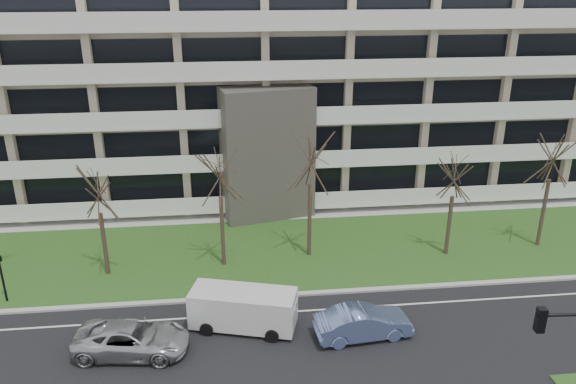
{
  "coord_description": "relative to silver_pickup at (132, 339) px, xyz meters",
  "views": [
    {
      "loc": [
        -2.61,
        -17.3,
        16.0
      ],
      "look_at": [
        0.44,
        10.0,
        5.09
      ],
      "focal_mm": 35.0,
      "sensor_mm": 36.0,
      "label": 1
    }
  ],
  "objects": [
    {
      "name": "grass_verge",
      "position": [
        7.22,
        8.88,
        -0.68
      ],
      "size": [
        90.0,
        10.0,
        0.06
      ],
      "primitive_type": "cube",
      "color": "#22511B",
      "rests_on": "ground"
    },
    {
      "name": "curb",
      "position": [
        7.22,
        3.88,
        -0.65
      ],
      "size": [
        90.0,
        0.35,
        0.12
      ],
      "primitive_type": "cube",
      "color": "#B2B2AD",
      "rests_on": "ground"
    },
    {
      "name": "sidewalk",
      "position": [
        7.22,
        14.38,
        -0.67
      ],
      "size": [
        90.0,
        2.0,
        0.08
      ],
      "primitive_type": "cube",
      "color": "#B2B2AD",
      "rests_on": "ground"
    },
    {
      "name": "lane_edge_line",
      "position": [
        7.22,
        2.38,
        -0.7
      ],
      "size": [
        90.0,
        0.12,
        0.01
      ],
      "primitive_type": "cube",
      "color": "white",
      "rests_on": "ground"
    },
    {
      "name": "apartment_building",
      "position": [
        7.21,
        21.2,
        6.91
      ],
      "size": [
        60.5,
        15.1,
        18.75
      ],
      "color": "#BFAF94",
      "rests_on": "ground"
    },
    {
      "name": "silver_pickup",
      "position": [
        0.0,
        0.0,
        0.0
      ],
      "size": [
        5.34,
        2.95,
        1.41
      ],
      "primitive_type": "imported",
      "rotation": [
        0.0,
        0.0,
        1.45
      ],
      "color": "#BABDC2",
      "rests_on": "ground"
    },
    {
      "name": "blue_sedan",
      "position": [
        10.51,
        0.0,
        0.04
      ],
      "size": [
        4.65,
        2.03,
        1.49
      ],
      "primitive_type": "imported",
      "rotation": [
        0.0,
        0.0,
        1.68
      ],
      "color": "#768ECE",
      "rests_on": "ground"
    },
    {
      "name": "white_van",
      "position": [
        5.08,
        1.35,
        0.45
      ],
      "size": [
        5.29,
        3.12,
        1.93
      ],
      "rotation": [
        0.0,
        0.0,
        -0.28
      ],
      "color": "silver",
      "rests_on": "ground"
    },
    {
      "name": "pedestrian_signal",
      "position": [
        -7.08,
        4.92,
        1.07
      ],
      "size": [
        0.32,
        0.28,
        2.8
      ],
      "rotation": [
        0.0,
        0.0,
        -0.37
      ],
      "color": "black",
      "rests_on": "ground"
    },
    {
      "name": "tree_2",
      "position": [
        -2.41,
        7.27,
        4.49
      ],
      "size": [
        3.34,
        3.34,
        6.69
      ],
      "color": "#382B21",
      "rests_on": "ground"
    },
    {
      "name": "tree_3",
      "position": [
        4.1,
        7.61,
        5.26
      ],
      "size": [
        3.84,
        3.84,
        7.67
      ],
      "color": "#382B21",
      "rests_on": "ground"
    },
    {
      "name": "tree_4",
      "position": [
        9.2,
        8.23,
        5.67
      ],
      "size": [
        4.1,
        4.1,
        8.2
      ],
      "color": "#382B21",
      "rests_on": "ground"
    },
    {
      "name": "tree_5",
      "position": [
        17.44,
        7.46,
        4.49
      ],
      "size": [
        3.35,
        3.35,
        6.69
      ],
      "color": "#382B21",
      "rests_on": "ground"
    },
    {
      "name": "tree_6",
      "position": [
        23.53,
        7.91,
        5.39
      ],
      "size": [
        3.92,
        3.92,
        7.84
      ],
      "color": "#382B21",
      "rests_on": "ground"
    }
  ]
}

